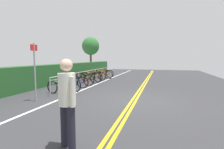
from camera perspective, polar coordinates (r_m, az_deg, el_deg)
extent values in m
cube|color=#353538|center=(7.33, 7.22, -8.48)|extent=(38.40, 12.15, 0.05)
cube|color=gold|center=(7.32, 7.85, -8.30)|extent=(34.56, 0.10, 0.00)
cube|color=gold|center=(7.34, 6.60, -8.24)|extent=(34.56, 0.10, 0.00)
cube|color=white|center=(8.31, -14.09, -6.75)|extent=(34.56, 0.12, 0.00)
cylinder|color=#9EA0A5|center=(8.36, -19.52, -3.89)|extent=(0.05, 0.05, 0.85)
cylinder|color=#9EA0A5|center=(9.55, -14.60, -2.62)|extent=(0.05, 0.05, 0.85)
cylinder|color=#9EA0A5|center=(10.80, -10.80, -1.62)|extent=(0.05, 0.05, 0.85)
cylinder|color=#9EA0A5|center=(12.08, -7.79, -0.83)|extent=(0.05, 0.05, 0.85)
cylinder|color=#9EA0A5|center=(13.40, -5.38, -0.19)|extent=(0.05, 0.05, 0.85)
cylinder|color=#9EA0A5|center=(14.74, -3.40, 0.34)|extent=(0.05, 0.05, 0.85)
cylinder|color=#9EA0A5|center=(16.09, -1.75, 0.78)|extent=(0.05, 0.05, 0.85)
cylinder|color=#9EA0A5|center=(12.05, -7.82, 1.17)|extent=(8.57, 0.04, 0.04)
torus|color=black|center=(9.09, -18.86, -3.85)|extent=(0.20, 0.68, 0.68)
torus|color=black|center=(8.42, -14.33, -4.45)|extent=(0.20, 0.68, 0.68)
cylinder|color=silver|center=(8.82, -17.26, -3.56)|extent=(0.15, 0.55, 0.46)
cylinder|color=silver|center=(8.75, -17.00, -2.29)|extent=(0.18, 0.65, 0.07)
cylinder|color=silver|center=(8.59, -15.70, -3.86)|extent=(0.07, 0.16, 0.42)
cylinder|color=silver|center=(8.54, -15.16, -4.80)|extent=(0.11, 0.35, 0.17)
cylinder|color=silver|center=(8.47, -14.88, -3.49)|extent=(0.09, 0.24, 0.29)
cylinder|color=silver|center=(9.03, -18.68, -2.95)|extent=(0.06, 0.14, 0.31)
cube|color=black|center=(8.52, -15.44, -2.35)|extent=(0.12, 0.21, 0.05)
cylinder|color=silver|center=(8.97, -18.50, -1.72)|extent=(0.46, 0.13, 0.03)
torus|color=black|center=(9.97, -16.04, -2.73)|extent=(0.30, 0.74, 0.76)
torus|color=black|center=(9.19, -11.80, -3.31)|extent=(0.30, 0.74, 0.76)
cylinder|color=black|center=(9.66, -14.55, -2.42)|extent=(0.23, 0.58, 0.52)
cylinder|color=black|center=(9.58, -14.31, -1.10)|extent=(0.26, 0.69, 0.07)
cylinder|color=black|center=(9.39, -13.09, -2.71)|extent=(0.09, 0.17, 0.47)
cylinder|color=black|center=(9.33, -12.58, -3.69)|extent=(0.16, 0.38, 0.19)
cylinder|color=black|center=(9.25, -12.32, -2.33)|extent=(0.12, 0.26, 0.32)
cylinder|color=black|center=(9.91, -15.87, -1.80)|extent=(0.08, 0.14, 0.35)
cube|color=black|center=(9.31, -12.84, -1.17)|extent=(0.14, 0.22, 0.05)
cylinder|color=black|center=(9.84, -15.71, -0.56)|extent=(0.44, 0.17, 0.03)
torus|color=black|center=(10.54, -15.13, -2.49)|extent=(0.20, 0.68, 0.68)
torus|color=black|center=(10.26, -9.50, -2.59)|extent=(0.20, 0.68, 0.68)
cylinder|color=#1947B7|center=(10.41, -13.07, -2.10)|extent=(0.17, 0.60, 0.47)
cylinder|color=#1947B7|center=(10.37, -12.73, -1.00)|extent=(0.19, 0.71, 0.07)
cylinder|color=#1947B7|center=(10.32, -11.14, -2.22)|extent=(0.07, 0.18, 0.42)
cylinder|color=#1947B7|center=(10.31, -10.50, -2.96)|extent=(0.12, 0.38, 0.17)
cylinder|color=#1947B7|center=(10.27, -10.15, -1.84)|extent=(0.09, 0.26, 0.29)
cylinder|color=#1947B7|center=(10.50, -14.88, -1.69)|extent=(0.07, 0.14, 0.31)
cube|color=black|center=(10.28, -10.80, -0.94)|extent=(0.12, 0.21, 0.05)
cylinder|color=#1947B7|center=(10.47, -14.63, -0.62)|extent=(0.46, 0.13, 0.03)
torus|color=black|center=(11.41, -12.51, -1.72)|extent=(0.14, 0.73, 0.73)
torus|color=black|center=(11.08, -7.58, -1.84)|extent=(0.14, 0.73, 0.73)
cylinder|color=red|center=(11.27, -10.70, -1.34)|extent=(0.10, 0.58, 0.50)
cylinder|color=red|center=(11.22, -10.40, -0.24)|extent=(0.12, 0.70, 0.07)
cylinder|color=red|center=(11.16, -9.02, -1.46)|extent=(0.06, 0.17, 0.45)
cylinder|color=red|center=(11.14, -8.46, -2.21)|extent=(0.08, 0.37, 0.18)
cylinder|color=red|center=(11.10, -8.15, -1.10)|extent=(0.07, 0.26, 0.31)
cylinder|color=red|center=(11.37, -12.29, -0.92)|extent=(0.05, 0.14, 0.33)
cube|color=black|center=(11.11, -8.71, -0.20)|extent=(0.10, 0.21, 0.05)
cylinder|color=red|center=(11.33, -12.07, 0.12)|extent=(0.46, 0.08, 0.03)
torus|color=black|center=(12.14, -10.37, -1.18)|extent=(0.29, 0.73, 0.76)
torus|color=black|center=(12.05, -5.34, -1.17)|extent=(0.29, 0.73, 0.76)
cylinder|color=black|center=(12.09, -8.50, -0.77)|extent=(0.23, 0.59, 0.52)
cylinder|color=black|center=(12.06, -8.19, 0.31)|extent=(0.26, 0.70, 0.07)
cylinder|color=black|center=(12.06, -6.79, -0.84)|extent=(0.09, 0.18, 0.46)
cylinder|color=black|center=(12.07, -6.22, -1.54)|extent=(0.16, 0.38, 0.19)
cylinder|color=black|center=(12.04, -5.91, -0.47)|extent=(0.12, 0.26, 0.32)
cylinder|color=black|center=(12.12, -10.14, -0.40)|extent=(0.08, 0.14, 0.34)
cube|color=black|center=(12.03, -6.47, 0.37)|extent=(0.14, 0.22, 0.05)
cylinder|color=black|center=(12.09, -9.90, 0.62)|extent=(0.45, 0.17, 0.03)
torus|color=black|center=(13.26, -8.78, -0.67)|extent=(0.14, 0.73, 0.73)
torus|color=black|center=(12.73, -4.55, -0.87)|extent=(0.14, 0.73, 0.73)
cylinder|color=orange|center=(13.04, -7.24, -0.38)|extent=(0.11, 0.62, 0.50)
cylinder|color=orange|center=(12.99, -6.97, 0.57)|extent=(0.12, 0.74, 0.07)
cylinder|color=orange|center=(12.87, -5.79, -0.51)|extent=(0.06, 0.18, 0.45)
cylinder|color=orange|center=(12.83, -5.31, -1.17)|extent=(0.08, 0.40, 0.18)
cylinder|color=orange|center=(12.77, -5.04, -0.21)|extent=(0.07, 0.27, 0.31)
cylinder|color=orange|center=(13.21, -8.58, 0.01)|extent=(0.05, 0.15, 0.33)
cube|color=black|center=(12.81, -5.52, 0.58)|extent=(0.10, 0.21, 0.05)
cylinder|color=orange|center=(13.17, -8.39, 0.91)|extent=(0.46, 0.08, 0.03)
torus|color=black|center=(14.13, -6.62, -0.38)|extent=(0.22, 0.66, 0.67)
torus|color=black|center=(13.58, -3.28, -0.59)|extent=(0.22, 0.66, 0.67)
cylinder|color=red|center=(13.91, -5.41, -0.14)|extent=(0.17, 0.55, 0.46)
cylinder|color=red|center=(13.86, -5.20, 0.66)|extent=(0.20, 0.66, 0.07)
cylinder|color=red|center=(13.73, -4.26, -0.27)|extent=(0.07, 0.17, 0.41)
cylinder|color=red|center=(13.68, -3.88, -0.84)|extent=(0.12, 0.35, 0.17)
cylinder|color=red|center=(13.63, -3.67, -0.02)|extent=(0.09, 0.24, 0.28)
cylinder|color=red|center=(14.09, -6.47, 0.20)|extent=(0.07, 0.14, 0.30)
cube|color=black|center=(13.67, -4.05, 0.67)|extent=(0.13, 0.21, 0.05)
cylinder|color=red|center=(14.05, -6.32, 0.98)|extent=(0.45, 0.14, 0.03)
torus|color=black|center=(15.00, -4.74, 0.06)|extent=(0.19, 0.71, 0.71)
torus|color=black|center=(14.46, -1.07, -0.13)|extent=(0.19, 0.71, 0.71)
cylinder|color=orange|center=(14.78, -3.40, 0.31)|extent=(0.15, 0.61, 0.49)
cylinder|color=orange|center=(14.73, -3.17, 1.12)|extent=(0.18, 0.73, 0.07)
cylinder|color=orange|center=(14.60, -2.15, 0.18)|extent=(0.07, 0.18, 0.44)
cylinder|color=orange|center=(14.56, -1.73, -0.38)|extent=(0.11, 0.39, 0.18)
cylinder|color=orange|center=(14.51, -1.49, 0.44)|extent=(0.09, 0.27, 0.30)
cylinder|color=orange|center=(14.96, -4.57, 0.64)|extent=(0.06, 0.15, 0.32)
cube|color=black|center=(14.55, -1.91, 1.13)|extent=(0.12, 0.21, 0.05)
cylinder|color=orange|center=(14.91, -4.40, 1.42)|extent=(0.46, 0.12, 0.03)
torus|color=black|center=(15.94, -4.21, 0.37)|extent=(0.14, 0.71, 0.71)
torus|color=black|center=(15.49, -0.72, 0.24)|extent=(0.14, 0.71, 0.71)
cylinder|color=red|center=(15.76, -2.92, 0.62)|extent=(0.11, 0.60, 0.48)
cylinder|color=red|center=(15.71, -2.70, 1.38)|extent=(0.12, 0.72, 0.07)
cylinder|color=red|center=(15.61, -1.73, 0.52)|extent=(0.06, 0.17, 0.44)
cylinder|color=red|center=(15.57, -1.34, 0.00)|extent=(0.08, 0.38, 0.18)
cylinder|color=red|center=(15.53, -1.11, 0.77)|extent=(0.07, 0.26, 0.30)
cylinder|color=red|center=(15.90, -4.04, 0.92)|extent=(0.05, 0.14, 0.32)
cube|color=black|center=(15.56, -1.51, 1.40)|extent=(0.10, 0.21, 0.05)
cylinder|color=red|center=(15.86, -3.88, 1.65)|extent=(0.46, 0.08, 0.03)
cylinder|color=#1E1E2D|center=(3.67, -15.29, -15.62)|extent=(0.14, 0.14, 0.85)
cylinder|color=#1E1E2D|center=(3.44, -13.03, -17.07)|extent=(0.14, 0.14, 0.85)
cylinder|color=silver|center=(3.35, -14.49, -4.67)|extent=(0.32, 0.32, 0.60)
sphere|color=beige|center=(3.31, -14.67, 3.00)|extent=(0.23, 0.23, 0.23)
cylinder|color=silver|center=(3.53, -16.00, -4.53)|extent=(0.09, 0.09, 0.55)
cylinder|color=silver|center=(3.18, -12.79, -5.54)|extent=(0.09, 0.09, 0.55)
cylinder|color=gray|center=(7.56, -23.83, 0.59)|extent=(0.06, 0.06, 2.31)
cube|color=red|center=(7.55, -24.12, 7.99)|extent=(0.36, 0.03, 0.24)
cube|color=#235626|center=(14.39, -13.61, 0.96)|extent=(17.57, 0.87, 1.29)
cylinder|color=#473323|center=(21.48, -6.92, 3.71)|extent=(0.23, 0.23, 2.19)
ellipsoid|color=#2D6B30|center=(21.52, -6.98, 9.20)|extent=(2.06, 2.06, 2.15)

